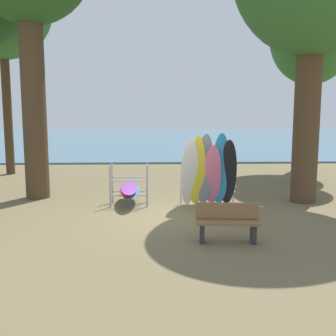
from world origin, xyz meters
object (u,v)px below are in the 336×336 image
at_px(leaning_board_pile, 208,172).
at_px(board_storage_rack, 129,190).
at_px(tree_mid_behind, 306,14).
at_px(park_bench, 228,222).
at_px(tree_deep_back, 312,39).
at_px(tree_far_left_back, 1,0).

height_order(leaning_board_pile, board_storage_rack, leaning_board_pile).
relative_size(tree_mid_behind, leaning_board_pile, 4.27).
height_order(leaning_board_pile, park_bench, leaning_board_pile).
distance_m(board_storage_rack, park_bench, 4.32).
relative_size(tree_mid_behind, tree_deep_back, 1.25).
bearing_deg(tree_deep_back, leaning_board_pile, -137.39).
height_order(tree_mid_behind, tree_far_left_back, tree_far_left_back).
relative_size(tree_deep_back, leaning_board_pile, 3.41).
relative_size(tree_far_left_back, park_bench, 7.07).
distance_m(tree_mid_behind, leaning_board_pile, 10.89).
distance_m(tree_far_left_back, leaning_board_pile, 12.32).
height_order(tree_mid_behind, park_bench, tree_mid_behind).
bearing_deg(leaning_board_pile, tree_deep_back, 42.61).
bearing_deg(park_bench, leaning_board_pile, 89.66).
height_order(tree_far_left_back, tree_deep_back, tree_far_left_back).
xyz_separation_m(leaning_board_pile, park_bench, (-0.02, -3.29, -0.59)).
height_order(tree_far_left_back, board_storage_rack, tree_far_left_back).
height_order(tree_deep_back, park_bench, tree_deep_back).
bearing_deg(park_bench, board_storage_rack, 123.31).
distance_m(tree_mid_behind, tree_far_left_back, 13.56).
distance_m(leaning_board_pile, board_storage_rack, 2.48).
height_order(tree_far_left_back, park_bench, tree_far_left_back).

